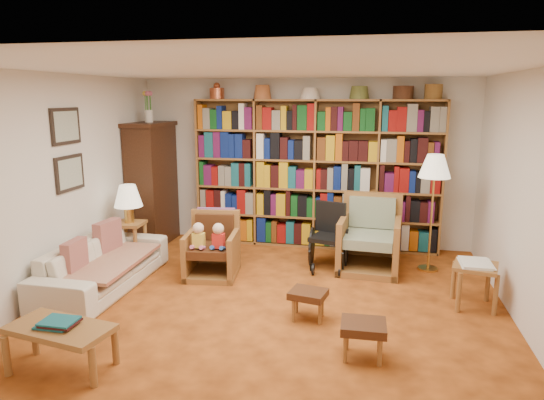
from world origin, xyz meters
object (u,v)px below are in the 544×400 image
(coffee_table, at_px, (60,332))
(armchair_leather, at_px, (214,249))
(side_table_lamp, at_px, (130,234))
(side_table_papers, at_px, (475,272))
(footstool_b, at_px, (363,329))
(footstool_a, at_px, (308,296))
(armchair_sage, at_px, (369,241))
(sofa, at_px, (104,265))
(floor_lamp, at_px, (435,171))
(wheelchair, at_px, (329,238))

(coffee_table, bearing_deg, armchair_leather, 77.69)
(side_table_lamp, xyz_separation_m, coffee_table, (0.71, -2.56, -0.07))
(armchair_leather, height_order, side_table_papers, armchair_leather)
(footstool_b, bearing_deg, footstool_a, 130.91)
(footstool_a, distance_m, footstool_b, 0.87)
(side_table_papers, bearing_deg, armchair_sage, 137.42)
(armchair_leather, height_order, coffee_table, armchair_leather)
(coffee_table, bearing_deg, sofa, 109.78)
(floor_lamp, height_order, coffee_table, floor_lamp)
(side_table_papers, bearing_deg, footstool_b, -131.22)
(sofa, bearing_deg, armchair_sage, -66.03)
(armchair_leather, xyz_separation_m, wheelchair, (1.42, 0.56, 0.06))
(side_table_lamp, xyz_separation_m, floor_lamp, (3.95, 0.55, 0.90))
(footstool_a, bearing_deg, footstool_b, -49.09)
(armchair_leather, relative_size, wheelchair, 0.94)
(footstool_a, xyz_separation_m, coffee_table, (-1.88, -1.36, 0.09))
(floor_lamp, xyz_separation_m, coffee_table, (-3.24, -3.11, -0.98))
(side_table_papers, bearing_deg, armchair_leather, 172.74)
(armchair_leather, distance_m, footstool_a, 1.71)
(armchair_leather, bearing_deg, side_table_lamp, 172.73)
(armchair_leather, relative_size, footstool_a, 1.98)
(floor_lamp, bearing_deg, armchair_leather, -165.41)
(sofa, bearing_deg, footstool_a, -97.39)
(footstool_b, bearing_deg, side_table_papers, 48.78)
(wheelchair, xyz_separation_m, footstool_b, (0.50, -2.26, -0.13))
(side_table_papers, distance_m, coffee_table, 4.12)
(armchair_sage, distance_m, wheelchair, 0.53)
(floor_lamp, xyz_separation_m, footstool_b, (-0.79, -2.40, -1.05))
(coffee_table, bearing_deg, side_table_lamp, 105.49)
(floor_lamp, relative_size, footstool_a, 3.73)
(wheelchair, bearing_deg, side_table_papers, -29.96)
(wheelchair, relative_size, footstool_b, 2.20)
(sofa, height_order, wheelchair, wheelchair)
(armchair_leather, bearing_deg, coffee_table, -102.31)
(wheelchair, height_order, side_table_papers, wheelchair)
(wheelchair, height_order, coffee_table, wheelchair)
(side_table_lamp, height_order, side_table_papers, side_table_lamp)
(side_table_lamp, distance_m, footstool_b, 3.66)
(side_table_papers, bearing_deg, sofa, -175.69)
(side_table_lamp, relative_size, armchair_sage, 0.59)
(side_table_lamp, bearing_deg, wheelchair, 8.57)
(wheelchair, bearing_deg, floor_lamp, 6.56)
(side_table_papers, bearing_deg, footstool_a, -159.14)
(footstool_a, relative_size, coffee_table, 0.44)
(armchair_leather, distance_m, side_table_papers, 3.09)
(side_table_lamp, bearing_deg, coffee_table, -74.51)
(armchair_leather, xyz_separation_m, armchair_sage, (1.94, 0.64, 0.04))
(side_table_papers, distance_m, footstool_a, 1.84)
(floor_lamp, distance_m, side_table_papers, 1.47)
(side_table_lamp, relative_size, footstool_b, 1.46)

